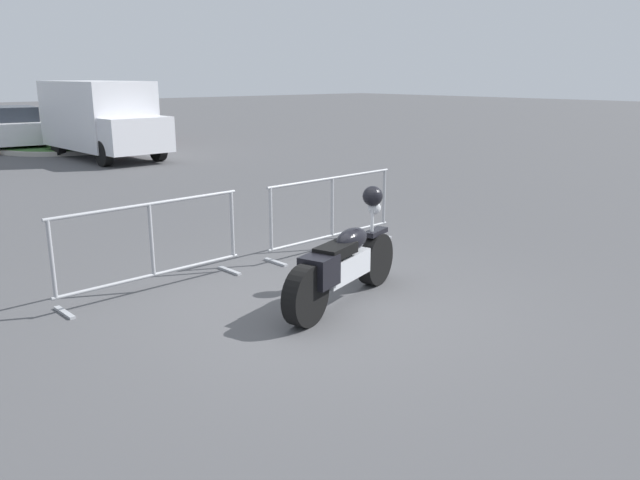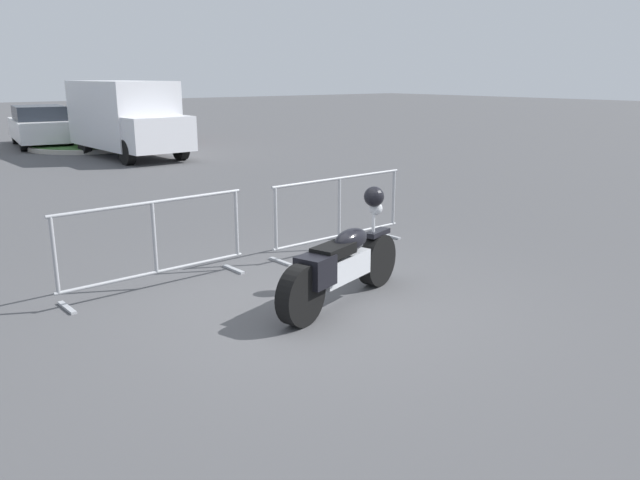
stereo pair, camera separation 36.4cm
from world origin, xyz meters
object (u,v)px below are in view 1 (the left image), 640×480
Objects in this scene: crowd_barrier_far at (332,212)px; parked_car_white at (10,127)px; motorcycle at (344,263)px; parked_car_red at (98,124)px; crowd_barrier_near at (152,246)px; delivery_van at (101,117)px.

parked_car_white is (0.33, 17.10, 0.17)m from crowd_barrier_far.
parked_car_red is (4.77, 18.58, 0.25)m from motorcycle.
motorcycle is 0.89× the size of crowd_barrier_near.
parked_car_white is (3.17, 17.10, 0.17)m from crowd_barrier_near.
parked_car_red is at bearing -87.56° from parked_car_white.
motorcycle is 2.26m from crowd_barrier_near.
parked_car_red is at bearing 58.60° from motorcycle.
crowd_barrier_near is at bearing -22.25° from delivery_van.
parked_car_white is 3.04m from parked_car_red.
motorcycle is at bearing -128.92° from crowd_barrier_far.
crowd_barrier_far is at bearing 176.40° from parked_car_red.
motorcycle is at bearing -51.09° from crowd_barrier_near.
crowd_barrier_near is 2.84m from crowd_barrier_far.
crowd_barrier_near is 0.54× the size of parked_car_white.
crowd_barrier_near is at bearing 177.17° from parked_car_white.
delivery_van reaches higher than parked_car_white.
delivery_van reaches higher than parked_car_red.
crowd_barrier_near is 17.39m from parked_car_white.
crowd_barrier_far is at bearing -9.95° from delivery_van.
crowd_barrier_near is (-1.42, 1.76, 0.09)m from motorcycle.
motorcycle is 19.19m from parked_car_red.
parked_car_white is at bearing -165.84° from delivery_van.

